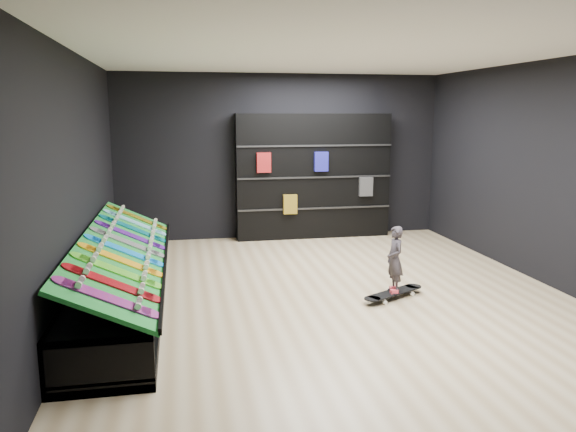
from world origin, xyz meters
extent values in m
cube|color=tan|center=(0.00, 0.00, 0.00)|extent=(6.00, 7.00, 0.01)
cube|color=white|center=(0.00, 0.00, 3.00)|extent=(6.00, 7.00, 0.01)
cube|color=black|center=(0.00, 3.50, 1.50)|extent=(6.00, 0.02, 3.00)
cube|color=black|center=(0.00, -3.50, 1.50)|extent=(6.00, 0.02, 3.00)
cube|color=black|center=(-3.00, 0.00, 1.50)|extent=(0.02, 7.00, 3.00)
cube|color=black|center=(3.00, 0.00, 1.50)|extent=(0.02, 7.00, 3.00)
cube|color=#106920|center=(-2.50, 0.00, 0.71)|extent=(0.92, 4.50, 0.46)
cube|color=black|center=(0.58, 3.32, 1.14)|extent=(2.86, 0.33, 2.28)
imported|color=black|center=(0.75, -0.35, 0.34)|extent=(0.13, 0.19, 0.50)
camera|label=1|loc=(-1.84, -6.72, 2.31)|focal=35.00mm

